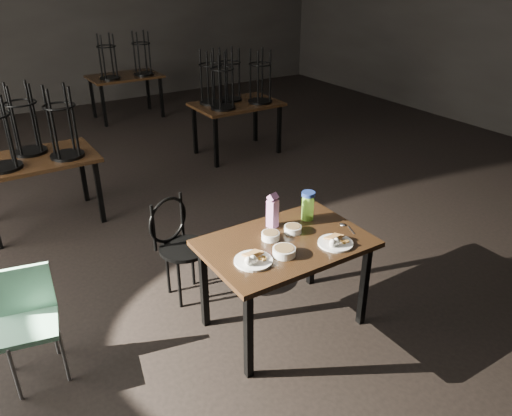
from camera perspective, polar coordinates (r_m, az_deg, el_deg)
main_table at (r=3.67m, az=3.38°, el=-4.87°), size 1.20×0.80×0.75m
plate_left at (r=3.37m, az=-0.31°, el=-5.85°), size 0.26×0.26×0.09m
plate_right at (r=3.62m, az=9.09°, el=-3.81°), size 0.25×0.25×0.08m
bowl_near at (r=3.64m, az=1.67°, el=-3.16°), size 0.13×0.13×0.05m
bowl_far at (r=3.73m, az=4.23°, el=-2.41°), size 0.13×0.13×0.05m
bowl_big at (r=3.45m, az=3.23°, el=-4.96°), size 0.16×0.16×0.06m
juice_carton at (r=3.75m, az=1.91°, el=-0.39°), size 0.09×0.09×0.28m
water_bottle at (r=3.89m, az=5.95°, el=0.31°), size 0.11×0.11×0.23m
spoon at (r=3.88m, az=10.00°, el=-1.97°), size 0.05×0.19×0.01m
bentwood_chair at (r=4.14m, az=-8.88°, el=-3.68°), size 0.45×0.45×0.87m
school_chair at (r=3.70m, az=-24.66°, el=-11.06°), size 0.43×0.43×0.79m
bg_table_left at (r=5.60m, az=-24.05°, el=5.49°), size 1.20×0.80×1.48m
bg_table_right at (r=7.17m, az=-2.48°, el=12.27°), size 1.20×0.80×1.48m
bg_table_far at (r=9.23m, az=-14.74°, el=14.43°), size 1.20×0.80×1.48m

